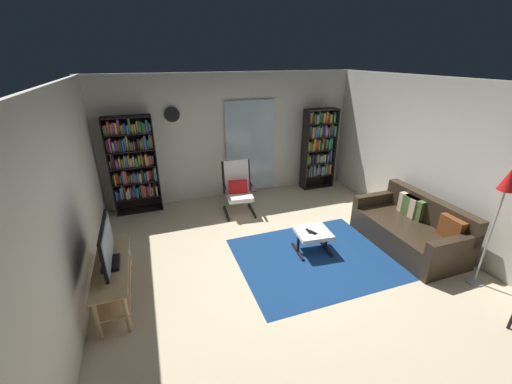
% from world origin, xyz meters
% --- Properties ---
extents(ground_plane, '(7.02, 7.02, 0.00)m').
position_xyz_m(ground_plane, '(0.00, 0.00, 0.00)').
color(ground_plane, beige).
extents(wall_back, '(5.60, 0.06, 2.60)m').
position_xyz_m(wall_back, '(0.00, 2.90, 1.30)').
color(wall_back, silver).
rests_on(wall_back, ground).
extents(wall_left, '(0.06, 6.00, 2.60)m').
position_xyz_m(wall_left, '(-2.70, 0.00, 1.30)').
color(wall_left, silver).
rests_on(wall_left, ground).
extents(wall_right, '(0.06, 6.00, 2.60)m').
position_xyz_m(wall_right, '(2.70, 0.00, 1.30)').
color(wall_right, silver).
rests_on(wall_right, ground).
extents(glass_door_panel, '(1.10, 0.01, 2.00)m').
position_xyz_m(glass_door_panel, '(0.38, 2.83, 1.05)').
color(glass_door_panel, silver).
extents(area_rug, '(2.29, 1.92, 0.01)m').
position_xyz_m(area_rug, '(0.47, 0.04, 0.00)').
color(area_rug, navy).
rests_on(area_rug, ground).
extents(tv_stand, '(0.40, 1.31, 0.53)m').
position_xyz_m(tv_stand, '(-2.35, 0.11, 0.35)').
color(tv_stand, tan).
rests_on(tv_stand, ground).
extents(television, '(0.20, 0.89, 0.56)m').
position_xyz_m(television, '(-2.35, 0.10, 0.80)').
color(television, black).
rests_on(television, tv_stand).
extents(bookshelf_near_tv, '(0.87, 0.30, 1.89)m').
position_xyz_m(bookshelf_near_tv, '(-2.03, 2.69, 1.01)').
color(bookshelf_near_tv, black).
rests_on(bookshelf_near_tv, ground).
extents(bookshelf_near_sofa, '(0.74, 0.30, 1.83)m').
position_xyz_m(bookshelf_near_sofa, '(1.95, 2.61, 0.99)').
color(bookshelf_near_sofa, black).
rests_on(bookshelf_near_sofa, ground).
extents(leather_sofa, '(0.91, 1.75, 0.81)m').
position_xyz_m(leather_sofa, '(2.14, -0.14, 0.30)').
color(leather_sofa, '#302619').
rests_on(leather_sofa, ground).
extents(lounge_armchair, '(0.62, 0.70, 1.02)m').
position_xyz_m(lounge_armchair, '(-0.16, 2.00, 0.53)').
color(lounge_armchair, black).
rests_on(lounge_armchair, ground).
extents(ottoman, '(0.56, 0.53, 0.36)m').
position_xyz_m(ottoman, '(0.54, 0.23, 0.30)').
color(ottoman, white).
rests_on(ottoman, ground).
extents(tv_remote, '(0.05, 0.15, 0.02)m').
position_xyz_m(tv_remote, '(0.47, 0.25, 0.37)').
color(tv_remote, black).
rests_on(tv_remote, ottoman).
extents(cell_phone, '(0.12, 0.16, 0.01)m').
position_xyz_m(cell_phone, '(0.51, 0.20, 0.37)').
color(cell_phone, black).
rests_on(cell_phone, ottoman).
extents(floor_lamp_by_sofa, '(0.22, 0.22, 1.68)m').
position_xyz_m(floor_lamp_by_sofa, '(2.30, -1.20, 1.37)').
color(floor_lamp_by_sofa, '#A5A5AD').
rests_on(floor_lamp_by_sofa, ground).
extents(wall_clock, '(0.29, 0.03, 0.29)m').
position_xyz_m(wall_clock, '(-1.20, 2.82, 1.85)').
color(wall_clock, silver).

